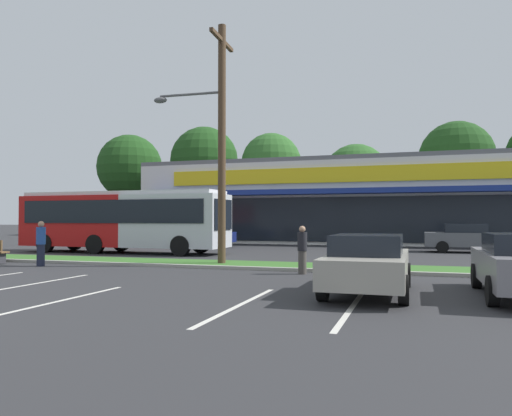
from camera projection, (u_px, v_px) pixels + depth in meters
name	position (u px, v px, depth m)	size (l,w,h in m)	color
grass_median	(156.00, 262.00, 20.03)	(56.00, 2.20, 0.12)	#386B28
curb_lip	(140.00, 265.00, 18.87)	(56.00, 0.24, 0.12)	#99968C
parking_stripe_2	(31.00, 284.00, 13.63)	(0.12, 4.80, 0.01)	silver
parking_stripe_3	(57.00, 302.00, 10.78)	(0.12, 4.80, 0.01)	silver
parking_stripe_4	(239.00, 305.00, 10.33)	(0.12, 4.80, 0.01)	silver
parking_stripe_5	(352.00, 308.00, 10.05)	(0.12, 4.80, 0.01)	silver
storefront_building	(340.00, 202.00, 39.16)	(29.45, 12.22, 6.21)	silver
tree_far_left	(130.00, 167.00, 56.82)	(7.38, 7.38, 11.48)	#473323
tree_left	(204.00, 161.00, 54.09)	(7.37, 7.37, 11.88)	#473323
tree_mid_left	(271.00, 163.00, 52.00)	(6.31, 6.31, 10.83)	#473323
tree_mid	(356.00, 177.00, 49.79)	(6.68, 6.68, 9.35)	#473323
tree_mid_right	(457.00, 158.00, 46.03)	(6.83, 6.83, 10.90)	#473323
utility_pole	(218.00, 136.00, 19.08)	(3.03, 2.40, 9.31)	#4C3826
city_bus	(123.00, 220.00, 26.40)	(11.60, 2.75, 3.25)	#B71414
car_2	(469.00, 238.00, 26.61)	(4.62, 1.98, 1.54)	#515459
car_3	(368.00, 263.00, 11.96)	(1.93, 4.69, 1.43)	#9E998C
car_4	(198.00, 235.00, 31.90)	(4.44, 2.01, 1.50)	navy
pedestrian_by_pole	(41.00, 243.00, 18.92)	(0.35, 0.35, 1.72)	#1E2338
pedestrian_mid	(302.00, 250.00, 16.21)	(0.32, 0.32, 1.58)	#47423D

